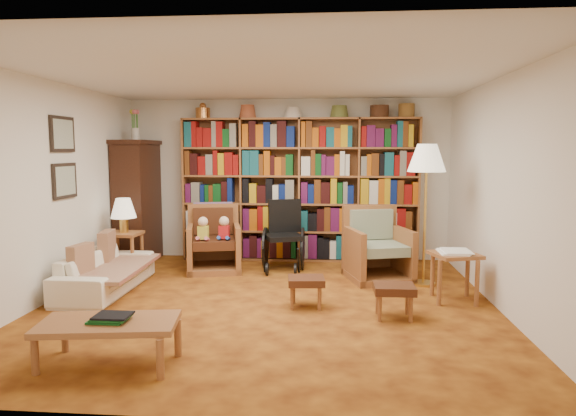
# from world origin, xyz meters

# --- Properties ---
(floor) EXTENTS (5.00, 5.00, 0.00)m
(floor) POSITION_xyz_m (0.00, 0.00, 0.00)
(floor) COLOR #B66A1C
(floor) RESTS_ON ground
(ceiling) EXTENTS (5.00, 5.00, 0.00)m
(ceiling) POSITION_xyz_m (0.00, 0.00, 2.50)
(ceiling) COLOR silver
(ceiling) RESTS_ON wall_back
(wall_back) EXTENTS (5.00, 0.00, 5.00)m
(wall_back) POSITION_xyz_m (0.00, 2.50, 1.25)
(wall_back) COLOR white
(wall_back) RESTS_ON floor
(wall_front) EXTENTS (5.00, 0.00, 5.00)m
(wall_front) POSITION_xyz_m (0.00, -2.50, 1.25)
(wall_front) COLOR white
(wall_front) RESTS_ON floor
(wall_left) EXTENTS (0.00, 5.00, 5.00)m
(wall_left) POSITION_xyz_m (-2.50, 0.00, 1.25)
(wall_left) COLOR white
(wall_left) RESTS_ON floor
(wall_right) EXTENTS (0.00, 5.00, 5.00)m
(wall_right) POSITION_xyz_m (2.50, 0.00, 1.25)
(wall_right) COLOR white
(wall_right) RESTS_ON floor
(bookshelf) EXTENTS (3.60, 0.30, 2.42)m
(bookshelf) POSITION_xyz_m (0.20, 2.33, 1.17)
(bookshelf) COLOR #935C2D
(bookshelf) RESTS_ON floor
(curio_cabinet) EXTENTS (0.50, 0.95, 2.40)m
(curio_cabinet) POSITION_xyz_m (-2.25, 2.00, 0.95)
(curio_cabinet) COLOR #32180D
(curio_cabinet) RESTS_ON floor
(framed_pictures) EXTENTS (0.03, 0.52, 0.97)m
(framed_pictures) POSITION_xyz_m (-2.48, 0.30, 1.62)
(framed_pictures) COLOR black
(framed_pictures) RESTS_ON wall_left
(sofa) EXTENTS (1.66, 0.66, 0.48)m
(sofa) POSITION_xyz_m (-2.05, 0.37, 0.24)
(sofa) COLOR white
(sofa) RESTS_ON floor
(sofa_throw) EXTENTS (0.88, 1.56, 0.04)m
(sofa_throw) POSITION_xyz_m (-2.00, 0.37, 0.30)
(sofa_throw) COLOR beige
(sofa_throw) RESTS_ON sofa
(cushion_left) EXTENTS (0.20, 0.43, 0.41)m
(cushion_left) POSITION_xyz_m (-2.18, 0.72, 0.45)
(cushion_left) COLOR maroon
(cushion_left) RESTS_ON sofa
(cushion_right) EXTENTS (0.17, 0.38, 0.37)m
(cushion_right) POSITION_xyz_m (-2.18, 0.02, 0.45)
(cushion_right) COLOR maroon
(cushion_right) RESTS_ON sofa
(side_table_lamp) EXTENTS (0.44, 0.44, 0.59)m
(side_table_lamp) POSITION_xyz_m (-2.15, 1.21, 0.44)
(side_table_lamp) COLOR #935C2D
(side_table_lamp) RESTS_ON floor
(table_lamp) EXTENTS (0.35, 0.35, 0.47)m
(table_lamp) POSITION_xyz_m (-2.15, 1.21, 0.91)
(table_lamp) COLOR gold
(table_lamp) RESTS_ON side_table_lamp
(armchair_leather) EXTENTS (0.91, 0.94, 0.94)m
(armchair_leather) POSITION_xyz_m (-0.97, 1.62, 0.38)
(armchair_leather) COLOR #935C2D
(armchair_leather) RESTS_ON floor
(armchair_sage) EXTENTS (0.98, 0.99, 0.96)m
(armchair_sage) POSITION_xyz_m (1.32, 1.30, 0.37)
(armchair_sage) COLOR #935C2D
(armchair_sage) RESTS_ON floor
(wheelchair) EXTENTS (0.62, 0.80, 1.00)m
(wheelchair) POSITION_xyz_m (0.02, 1.69, 0.46)
(wheelchair) COLOR black
(wheelchair) RESTS_ON floor
(floor_lamp) EXTENTS (0.47, 0.47, 1.79)m
(floor_lamp) POSITION_xyz_m (1.87, 0.98, 1.54)
(floor_lamp) COLOR gold
(floor_lamp) RESTS_ON floor
(side_table_papers) EXTENTS (0.59, 0.59, 0.59)m
(side_table_papers) POSITION_xyz_m (2.09, 0.28, 0.46)
(side_table_papers) COLOR #935C2D
(side_table_papers) RESTS_ON floor
(footstool_a) EXTENTS (0.42, 0.37, 0.33)m
(footstool_a) POSITION_xyz_m (0.42, -0.09, 0.27)
(footstool_a) COLOR #502B15
(footstool_a) RESTS_ON floor
(footstool_b) EXTENTS (0.41, 0.35, 0.35)m
(footstool_b) POSITION_xyz_m (1.34, -0.38, 0.29)
(footstool_b) COLOR #502B15
(footstool_b) RESTS_ON floor
(coffee_table) EXTENTS (1.14, 0.68, 0.42)m
(coffee_table) POSITION_xyz_m (-1.07, -1.74, 0.32)
(coffee_table) COLOR #935C2D
(coffee_table) RESTS_ON floor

